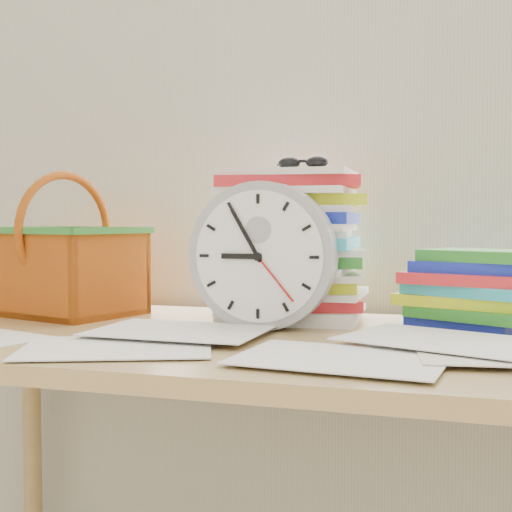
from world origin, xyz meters
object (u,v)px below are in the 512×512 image
(desk, at_px, (243,376))
(book_stack, at_px, (473,289))
(paper_stack, at_px, (288,246))
(basket, at_px, (66,245))
(clock, at_px, (263,256))

(desk, height_order, book_stack, book_stack)
(desk, height_order, paper_stack, paper_stack)
(desk, relative_size, basket, 4.67)
(clock, height_order, basket, basket)
(paper_stack, relative_size, clock, 1.12)
(paper_stack, bearing_deg, book_stack, -1.11)
(book_stack, height_order, basket, basket)
(desk, distance_m, basket, 0.52)
(paper_stack, xyz_separation_m, basket, (-0.48, -0.06, -0.00))
(desk, relative_size, paper_stack, 4.56)
(clock, bearing_deg, basket, 170.61)
(paper_stack, bearing_deg, desk, -98.10)
(basket, bearing_deg, paper_stack, 22.89)
(paper_stack, height_order, basket, paper_stack)
(clock, height_order, book_stack, clock)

